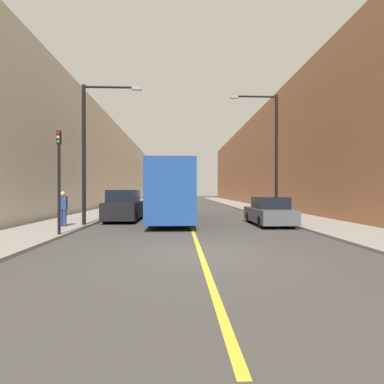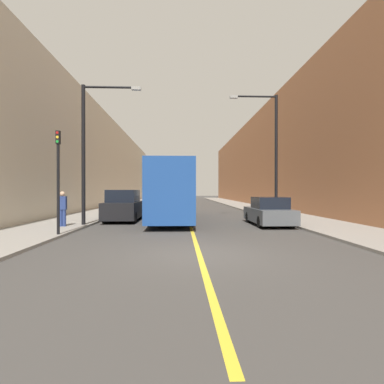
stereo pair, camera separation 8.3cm
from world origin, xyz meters
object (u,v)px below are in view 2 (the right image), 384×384
at_px(street_lamp_right, 272,147).
at_px(traffic_light, 58,178).
at_px(bus, 172,191).
at_px(pedestrian, 62,208).
at_px(car_right_near, 269,212).
at_px(street_lamp_left, 89,144).
at_px(parked_suv_left, 124,207).

bearing_deg(street_lamp_right, traffic_light, -148.64).
xyz_separation_m(bus, pedestrian, (-5.44, -4.46, -0.85)).
relative_size(bus, pedestrian, 6.84).
height_order(bus, car_right_near, bus).
bearing_deg(street_lamp_left, parked_suv_left, 66.78).
relative_size(traffic_light, pedestrian, 2.42).
height_order(street_lamp_left, traffic_light, street_lamp_left).
relative_size(parked_suv_left, pedestrian, 2.67).
height_order(street_lamp_left, pedestrian, street_lamp_left).
bearing_deg(traffic_light, pedestrian, 108.00).
bearing_deg(traffic_light, street_lamp_left, 86.64).
relative_size(parked_suv_left, traffic_light, 1.10).
distance_m(car_right_near, traffic_light, 10.84).
xyz_separation_m(parked_suv_left, street_lamp_right, (9.54, 0.19, 3.83)).
bearing_deg(street_lamp_right, parked_suv_left, -178.85).
bearing_deg(car_right_near, parked_suv_left, 162.61).
xyz_separation_m(street_lamp_right, traffic_light, (-11.03, -6.72, -2.30)).
height_order(car_right_near, street_lamp_left, street_lamp_left).
xyz_separation_m(street_lamp_left, pedestrian, (-1.11, -0.77, -3.39)).
bearing_deg(street_lamp_left, pedestrian, -145.27).
bearing_deg(parked_suv_left, street_lamp_left, -113.22).
relative_size(car_right_near, street_lamp_left, 0.58).
distance_m(street_lamp_left, street_lamp_right, 11.28).
distance_m(parked_suv_left, car_right_near, 8.90).
bearing_deg(pedestrian, street_lamp_right, 18.27).
bearing_deg(traffic_light, bus, 57.93).
relative_size(bus, street_lamp_left, 1.63).
bearing_deg(parked_suv_left, pedestrian, -122.52).
distance_m(bus, traffic_light, 8.56).
bearing_deg(pedestrian, parked_suv_left, 57.48).
distance_m(bus, car_right_near, 6.51).
relative_size(street_lamp_left, traffic_light, 1.73).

